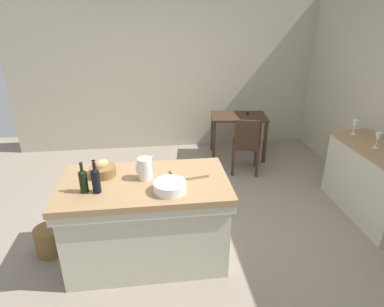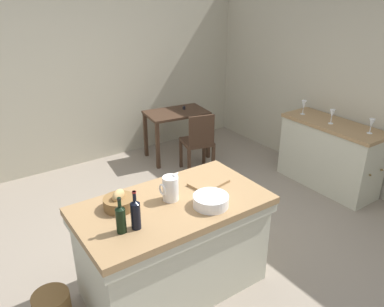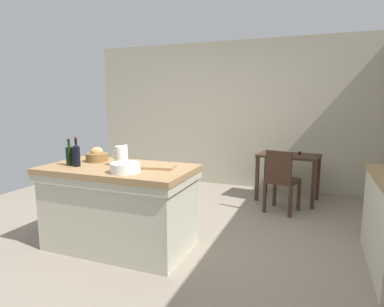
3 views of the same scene
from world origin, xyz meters
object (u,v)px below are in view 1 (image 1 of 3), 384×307
at_px(wine_glass_left, 378,137).
at_px(side_cabinet, 372,182).
at_px(wine_bottle_dark, 96,180).
at_px(wine_bottle_amber, 83,180).
at_px(pitcher, 145,168).
at_px(wash_bowl, 170,187).
at_px(writing_desk, 238,122).
at_px(wooden_chair, 246,144).
at_px(bread_basket, 103,170).
at_px(wicker_hamper, 50,240).
at_px(wine_glass_middle, 355,124).
at_px(cutting_board, 189,173).
at_px(island_table, 147,217).

bearing_deg(wine_glass_left, side_cabinet, -20.39).
distance_m(wine_bottle_dark, wine_glass_left, 3.09).
bearing_deg(wine_bottle_amber, wine_bottle_dark, -8.95).
relative_size(pitcher, wash_bowl, 0.87).
bearing_deg(writing_desk, wooden_chair, -93.68).
height_order(bread_basket, wine_glass_left, wine_glass_left).
relative_size(writing_desk, wicker_hamper, 3.31).
bearing_deg(bread_basket, wine_glass_left, 5.74).
relative_size(wine_bottle_amber, wine_glass_middle, 1.48).
bearing_deg(wine_bottle_dark, side_cabinet, 11.04).
relative_size(wash_bowl, wine_glass_left, 1.57).
distance_m(cutting_board, wine_glass_middle, 2.35).
bearing_deg(wine_glass_left, wash_bowl, -164.12).
relative_size(side_cabinet, wine_bottle_dark, 4.35).
relative_size(bread_basket, cutting_board, 0.76).
distance_m(side_cabinet, wine_glass_middle, 0.74).
bearing_deg(island_table, wine_glass_left, 10.11).
distance_m(island_table, wine_bottle_dark, 0.68).
xyz_separation_m(side_cabinet, wicker_hamper, (-3.68, -0.26, -0.30)).
xyz_separation_m(wooden_chair, pitcher, (-1.47, -1.67, 0.50)).
bearing_deg(wine_bottle_amber, wine_glass_middle, 18.53).
bearing_deg(cutting_board, wooden_chair, 57.24).
bearing_deg(wash_bowl, wine_glass_middle, 25.24).
height_order(writing_desk, wine_bottle_amber, wine_bottle_amber).
bearing_deg(wine_glass_middle, wicker_hamper, -168.76).
bearing_deg(island_table, wine_bottle_dark, -159.38).
bearing_deg(wooden_chair, wine_glass_left, -47.65).
height_order(bread_basket, wine_bottle_dark, wine_bottle_dark).
xyz_separation_m(bread_basket, wine_bottle_amber, (-0.12, -0.30, 0.06)).
bearing_deg(bread_basket, wicker_hamper, 177.41).
bearing_deg(bread_basket, wash_bowl, -31.72).
height_order(wooden_chair, wicker_hamper, wooden_chair).
height_order(writing_desk, bread_basket, bread_basket).
xyz_separation_m(writing_desk, wine_bottle_amber, (-2.03, -2.48, 0.37)).
bearing_deg(wine_bottle_dark, cutting_board, 15.76).
distance_m(wine_glass_left, wicker_hamper, 3.74).
bearing_deg(cutting_board, wine_glass_left, 9.94).
distance_m(side_cabinet, pitcher, 2.74).
relative_size(wine_bottle_dark, wine_glass_left, 1.67).
bearing_deg(writing_desk, wash_bowl, -116.84).
height_order(wash_bowl, wine_bottle_amber, wine_bottle_amber).
bearing_deg(wine_bottle_amber, writing_desk, 50.71).
distance_m(writing_desk, wine_bottle_dark, 3.17).
bearing_deg(pitcher, bread_basket, 163.70).
distance_m(writing_desk, wine_glass_middle, 1.85).
bearing_deg(side_cabinet, pitcher, -171.42).
bearing_deg(side_cabinet, wine_glass_left, 159.61).
bearing_deg(wine_glass_middle, side_cabinet, -83.82).
distance_m(wine_bottle_dark, wine_glass_middle, 3.20).
relative_size(writing_desk, wine_bottle_dark, 3.18).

